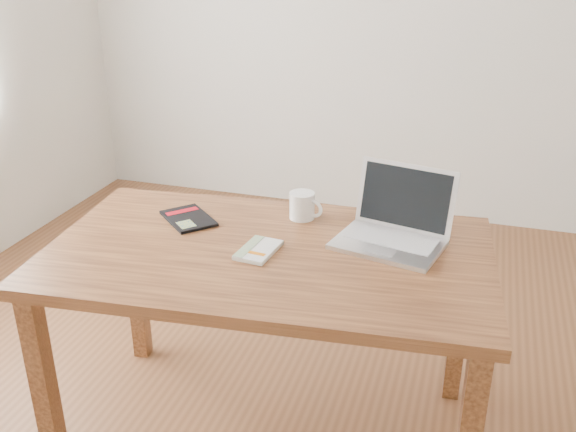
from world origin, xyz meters
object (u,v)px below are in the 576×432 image
(desk, at_px, (268,274))
(laptop, at_px, (394,227))
(white_guidebook, at_px, (258,250))
(coffee_mug, at_px, (303,205))
(black_guidebook, at_px, (188,218))

(desk, distance_m, laptop, 0.44)
(white_guidebook, height_order, coffee_mug, coffee_mug)
(desk, distance_m, white_guidebook, 0.10)
(desk, bearing_deg, black_guidebook, 152.96)
(white_guidebook, relative_size, coffee_mug, 1.41)
(desk, xyz_separation_m, laptop, (0.38, 0.19, 0.14))
(white_guidebook, xyz_separation_m, laptop, (0.40, 0.21, 0.04))
(coffee_mug, bearing_deg, laptop, 2.28)
(black_guidebook, relative_size, coffee_mug, 1.96)
(laptop, bearing_deg, white_guidebook, -139.55)
(desk, bearing_deg, laptop, 20.91)
(white_guidebook, xyz_separation_m, coffee_mug, (0.06, 0.30, 0.04))
(black_guidebook, bearing_deg, coffee_mug, -28.53)
(white_guidebook, bearing_deg, coffee_mug, 84.44)
(desk, relative_size, black_guidebook, 6.01)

